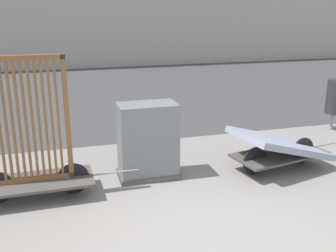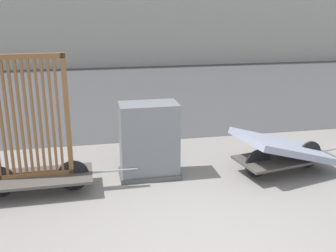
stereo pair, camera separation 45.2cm
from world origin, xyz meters
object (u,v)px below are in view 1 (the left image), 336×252
Objects in this scene: utility_cabinet at (148,143)px; bike_cart_with_bedframe at (33,154)px; bike_cart_with_mattress at (281,146)px; trash_bin at (335,97)px.

bike_cart_with_bedframe is at bearing -170.25° from utility_cabinet.
utility_cabinet is at bearing 8.83° from bike_cart_with_bedframe.
bike_cart_with_mattress is 1.94× the size of utility_cabinet.
trash_bin is (6.30, 1.65, 0.07)m from bike_cart_with_bedframe.
utility_cabinet is at bearing 161.43° from bike_cart_with_mattress.
bike_cart_with_bedframe reaches higher than utility_cabinet.
bike_cart_with_bedframe is 2.03× the size of trash_bin.
bike_cart_with_mattress is 2.87m from trash_bin.
bike_cart_with_bedframe is 1.90× the size of utility_cabinet.
utility_cabinet is 4.77m from trash_bin.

